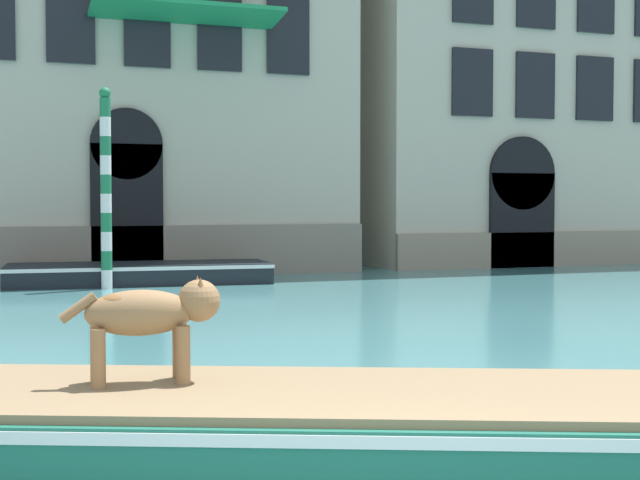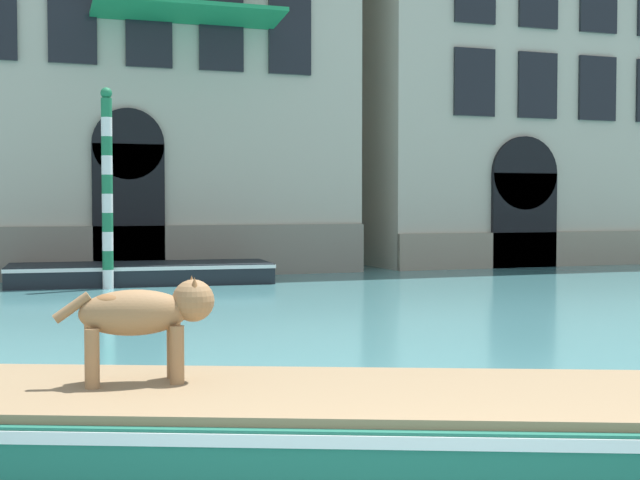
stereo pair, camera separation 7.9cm
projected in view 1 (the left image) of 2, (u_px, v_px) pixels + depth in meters
palazzo_right at (536, 13)px, 28.28m from camera, size 12.46×6.13×15.73m
boat_foreground at (235, 422)px, 6.27m from camera, size 7.32×4.48×0.51m
dog_on_deck at (151, 314)px, 6.45m from camera, size 1.15×0.39×0.77m
boat_moored_near_palazzo at (140, 273)px, 19.94m from camera, size 5.91×2.33×0.46m
mooring_pole_0 at (106, 188)px, 18.67m from camera, size 0.24×0.24×4.23m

